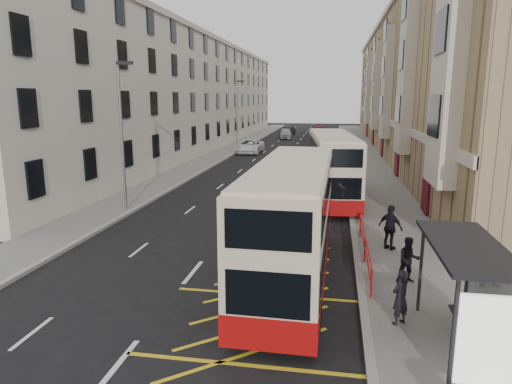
% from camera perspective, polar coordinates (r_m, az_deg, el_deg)
% --- Properties ---
extents(ground, '(200.00, 200.00, 0.00)m').
position_cam_1_polar(ground, '(13.78, -13.07, -15.84)').
color(ground, black).
rests_on(ground, ground).
extents(pavement_right, '(4.00, 120.00, 0.15)m').
position_cam_1_polar(pavement_right, '(41.77, 13.81, 2.90)').
color(pavement_right, slate).
rests_on(pavement_right, ground).
extents(pavement_left, '(3.00, 120.00, 0.15)m').
position_cam_1_polar(pavement_left, '(43.48, -7.04, 3.50)').
color(pavement_left, slate).
rests_on(pavement_left, ground).
extents(kerb_right, '(0.25, 120.00, 0.15)m').
position_cam_1_polar(kerb_right, '(41.67, 11.06, 3.01)').
color(kerb_right, gray).
rests_on(kerb_right, ground).
extents(kerb_left, '(0.25, 120.00, 0.15)m').
position_cam_1_polar(kerb_left, '(43.07, -5.13, 3.46)').
color(kerb_left, gray).
rests_on(kerb_left, ground).
extents(road_markings, '(10.00, 110.00, 0.01)m').
position_cam_1_polar(road_markings, '(56.76, 4.67, 5.43)').
color(road_markings, silver).
rests_on(road_markings, ground).
extents(terrace_right, '(10.75, 79.00, 15.25)m').
position_cam_1_polar(terrace_right, '(57.44, 20.16, 12.35)').
color(terrace_right, tan).
rests_on(terrace_right, ground).
extents(terrace_left, '(9.18, 79.00, 13.25)m').
position_cam_1_polar(terrace_left, '(59.59, -8.43, 11.92)').
color(terrace_left, beige).
rests_on(terrace_left, ground).
extents(bus_shelter, '(1.65, 4.25, 2.70)m').
position_cam_1_polar(bus_shelter, '(12.06, 25.73, -9.73)').
color(bus_shelter, black).
rests_on(bus_shelter, pavement_right).
extents(guard_railing, '(0.06, 6.56, 1.01)m').
position_cam_1_polar(guard_railing, '(17.84, 13.48, -6.35)').
color(guard_railing, red).
rests_on(guard_railing, pavement_right).
extents(street_lamp_near, '(0.93, 0.18, 8.00)m').
position_cam_1_polar(street_lamp_near, '(25.85, -16.39, 7.62)').
color(street_lamp_near, gray).
rests_on(street_lamp_near, pavement_left).
extents(street_lamp_far, '(0.93, 0.18, 8.00)m').
position_cam_1_polar(street_lamp_far, '(54.40, -2.31, 10.07)').
color(street_lamp_far, gray).
rests_on(street_lamp_far, pavement_left).
extents(double_decker_front, '(2.56, 10.50, 4.17)m').
position_cam_1_polar(double_decker_front, '(15.66, 4.50, -3.76)').
color(double_decker_front, beige).
rests_on(double_decker_front, ground).
extents(double_decker_rear, '(3.41, 10.48, 4.10)m').
position_cam_1_polar(double_decker_rear, '(28.37, 9.49, 3.10)').
color(double_decker_rear, beige).
rests_on(double_decker_rear, ground).
extents(pedestrian_near, '(0.68, 0.66, 1.57)m').
position_cam_1_polar(pedestrian_near, '(13.43, 17.59, -12.43)').
color(pedestrian_near, black).
rests_on(pedestrian_near, pavement_right).
extents(pedestrian_mid, '(0.83, 0.68, 1.57)m').
position_cam_1_polar(pedestrian_mid, '(16.36, 18.56, -8.05)').
color(pedestrian_mid, black).
rests_on(pedestrian_mid, pavement_right).
extents(pedestrian_far, '(1.14, 1.04, 1.87)m').
position_cam_1_polar(pedestrian_far, '(19.48, 16.46, -4.27)').
color(pedestrian_far, black).
rests_on(pedestrian_far, pavement_right).
extents(white_van, '(2.70, 5.64, 1.55)m').
position_cam_1_polar(white_van, '(52.02, -0.77, 5.73)').
color(white_van, silver).
rests_on(white_van, ground).
extents(car_silver, '(2.43, 4.90, 1.61)m').
position_cam_1_polar(car_silver, '(70.12, 3.74, 7.32)').
color(car_silver, '#9FA1A7').
rests_on(car_silver, ground).
extents(car_dark, '(2.42, 4.49, 1.40)m').
position_cam_1_polar(car_dark, '(75.84, 3.97, 7.58)').
color(car_dark, black).
rests_on(car_dark, ground).
extents(car_red, '(2.37, 5.29, 1.51)m').
position_cam_1_polar(car_red, '(77.22, 7.95, 7.61)').
color(car_red, '#A8021D').
rests_on(car_red, ground).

